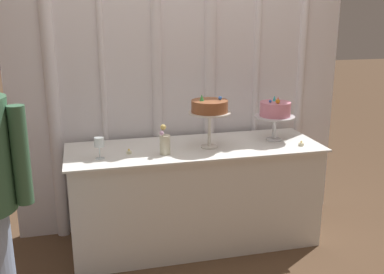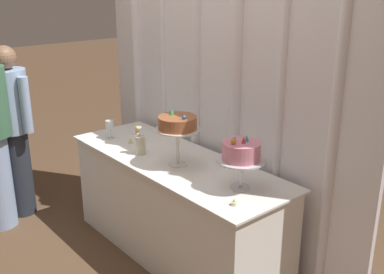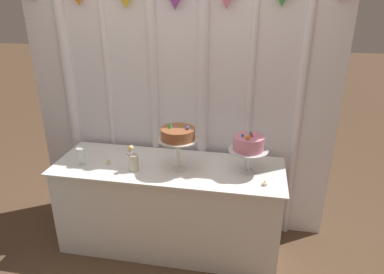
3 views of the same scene
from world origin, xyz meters
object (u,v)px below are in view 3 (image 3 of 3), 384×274
object	(u,v)px
tealight_near_left	(265,184)
flower_vase	(133,160)
cake_display_nearleft	(178,136)
wine_glass	(81,153)
cake_display_nearright	(249,145)
tealight_far_left	(109,162)
cake_table	(169,206)

from	to	relation	value
tealight_near_left	flower_vase	bearing A→B (deg)	177.45
tealight_near_left	cake_display_nearleft	bearing A→B (deg)	169.52
flower_vase	tealight_near_left	size ratio (longest dim) A/B	5.50
wine_glass	tealight_near_left	xyz separation A→B (m)	(1.50, -0.06, -0.10)
cake_display_nearright	tealight_near_left	world-z (taller)	cake_display_nearright
tealight_far_left	cake_display_nearright	bearing A→B (deg)	3.58
wine_glass	tealight_near_left	world-z (taller)	wine_glass
cake_table	cake_display_nearleft	world-z (taller)	cake_display_nearleft
cake_display_nearright	flower_vase	bearing A→B (deg)	-170.91
flower_vase	tealight_far_left	bearing A→B (deg)	163.55
cake_display_nearright	wine_glass	world-z (taller)	cake_display_nearright
cake_display_nearleft	tealight_near_left	world-z (taller)	cake_display_nearleft
cake_table	tealight_far_left	world-z (taller)	tealight_far_left
cake_display_nearright	cake_table	bearing A→B (deg)	-178.70
cake_table	cake_display_nearleft	bearing A→B (deg)	-26.54
cake_display_nearright	tealight_near_left	xyz separation A→B (m)	(0.14, -0.19, -0.22)
tealight_far_left	tealight_near_left	world-z (taller)	same
flower_vase	tealight_near_left	world-z (taller)	flower_vase
cake_table	flower_vase	bearing A→B (deg)	-153.10
cake_display_nearleft	tealight_far_left	distance (m)	0.67
cake_display_nearleft	tealight_far_left	xyz separation A→B (m)	(-0.60, -0.01, -0.29)
cake_display_nearleft	flower_vase	bearing A→B (deg)	-167.08
cake_display_nearleft	wine_glass	xyz separation A→B (m)	(-0.81, -0.07, -0.18)
cake_table	tealight_near_left	bearing A→B (deg)	-12.63
wine_glass	tealight_far_left	xyz separation A→B (m)	(0.21, 0.06, -0.10)
wine_glass	flower_vase	world-z (taller)	flower_vase
cake_display_nearleft	tealight_near_left	size ratio (longest dim) A/B	10.07
wine_glass	tealight_near_left	distance (m)	1.50
cake_table	cake_display_nearright	size ratio (longest dim) A/B	5.48
wine_glass	cake_display_nearleft	bearing A→B (deg)	4.95
wine_glass	flower_vase	xyz separation A→B (m)	(0.45, -0.01, -0.02)
cake_table	tealight_far_left	xyz separation A→B (m)	(-0.50, -0.06, 0.41)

